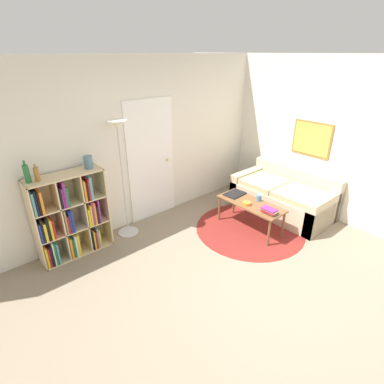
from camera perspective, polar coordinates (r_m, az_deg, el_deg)
The scene contains 15 objects.
ground_plane at distance 3.97m, azimuth 14.97°, elevation -17.17°, with size 14.00×14.00×0.00m, color gray.
wall_back at distance 4.93m, azimuth -7.70°, elevation 9.27°, with size 7.39×0.11×2.60m.
wall_right at distance 5.68m, azimuth 19.39°, elevation 10.33°, with size 0.08×5.47×2.60m.
rug at distance 5.01m, azimuth 10.89°, elevation -6.85°, with size 1.74×1.74×0.01m.
bookshelf at distance 4.42m, azimuth -22.46°, elevation -4.68°, with size 0.97×0.34×1.20m.
floor_lamp at distance 4.36m, azimuth -13.66°, elevation 8.18°, with size 0.32×0.32×1.79m.
couch at distance 5.57m, azimuth 17.11°, elevation -0.86°, with size 0.90×1.69×0.74m.
coffee_table at distance 4.84m, azimuth 11.10°, elevation -2.57°, with size 0.44×1.09×0.46m.
laptop at distance 5.05m, azimuth 8.16°, elevation -0.34°, with size 0.35×0.27×0.02m.
bowl at distance 4.73m, azimuth 10.37°, elevation -2.15°, with size 0.13×0.13×0.05m.
book_stack_on_table at distance 4.55m, azimuth 14.57°, elevation -3.49°, with size 0.15×0.23×0.08m.
cup at distance 4.89m, azimuth 12.63°, elevation -1.12°, with size 0.08×0.08×0.09m.
bottle_left at distance 4.06m, azimuth -28.96°, elevation 3.09°, with size 0.07×0.07×0.28m.
bottle_middle at distance 4.06m, azimuth -27.47°, elevation 3.04°, with size 0.06×0.06×0.22m.
vase_on_shelf at distance 4.25m, azimuth -19.17°, elevation 5.38°, with size 0.12×0.12×0.17m.
Camera 1 is at (-2.59, -1.49, 2.62)m, focal length 28.00 mm.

